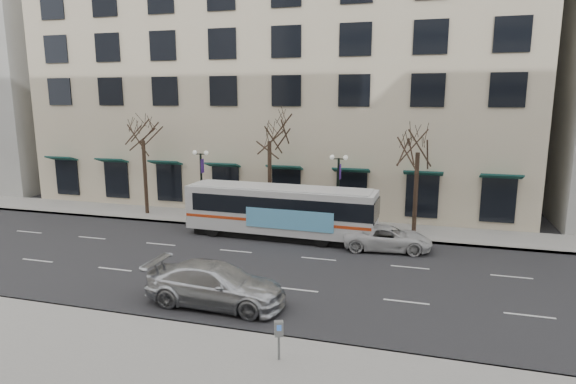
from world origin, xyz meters
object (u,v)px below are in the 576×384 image
(tree_far_left, at_px, (142,128))
(city_bus, at_px, (281,210))
(silver_car, at_px, (216,284))
(tree_far_mid, at_px, (269,127))
(white_pickup, at_px, (388,238))
(lamp_post_right, at_px, (338,189))
(lamp_post_left, at_px, (202,182))
(tree_far_right, at_px, (419,137))
(pay_station, at_px, (279,332))

(tree_far_left, relative_size, city_bus, 0.67)
(tree_far_left, relative_size, silver_car, 1.34)
(tree_far_mid, xyz_separation_m, white_pickup, (8.57, -3.71, -6.19))
(tree_far_mid, xyz_separation_m, lamp_post_right, (5.01, -0.60, -3.96))
(lamp_post_left, relative_size, silver_car, 0.83)
(lamp_post_left, height_order, lamp_post_right, same)
(tree_far_right, bearing_deg, pay_station, -102.79)
(lamp_post_left, bearing_deg, tree_far_left, 173.17)
(tree_far_mid, relative_size, tree_far_right, 1.06)
(lamp_post_left, bearing_deg, lamp_post_right, 0.00)
(tree_far_right, height_order, white_pickup, tree_far_right)
(lamp_post_right, distance_m, pay_station, 17.00)
(lamp_post_right, bearing_deg, silver_car, -103.17)
(tree_far_left, bearing_deg, lamp_post_right, -2.29)
(city_bus, bearing_deg, lamp_post_right, 38.62)
(white_pickup, height_order, pay_station, pay_station)
(silver_car, relative_size, white_pickup, 1.21)
(lamp_post_left, distance_m, city_bus, 7.26)
(tree_far_right, distance_m, city_bus, 9.90)
(tree_far_left, xyz_separation_m, city_bus, (11.77, -3.01, -4.88))
(white_pickup, bearing_deg, pay_station, 163.97)
(tree_far_right, distance_m, pay_station, 18.68)
(tree_far_left, xyz_separation_m, tree_far_mid, (10.00, 0.00, 0.21))
(lamp_post_left, bearing_deg, city_bus, -19.60)
(lamp_post_left, height_order, city_bus, lamp_post_left)
(silver_car, bearing_deg, lamp_post_right, -12.34)
(white_pickup, bearing_deg, tree_far_mid, 61.01)
(city_bus, bearing_deg, pay_station, -71.56)
(lamp_post_left, xyz_separation_m, city_bus, (6.76, -2.41, -1.12))
(lamp_post_left, distance_m, silver_car, 14.88)
(tree_far_right, height_order, lamp_post_left, tree_far_right)
(tree_far_mid, xyz_separation_m, city_bus, (1.77, -3.01, -5.08))
(city_bus, distance_m, white_pickup, 6.93)
(tree_far_mid, bearing_deg, silver_car, -81.78)
(tree_far_right, height_order, silver_car, tree_far_right)
(tree_far_right, bearing_deg, tree_far_left, 180.00)
(tree_far_mid, distance_m, lamp_post_right, 6.41)
(lamp_post_right, bearing_deg, pay_station, -86.52)
(lamp_post_left, height_order, silver_car, lamp_post_left)
(city_bus, height_order, pay_station, city_bus)
(tree_far_mid, height_order, silver_car, tree_far_mid)
(tree_far_mid, height_order, white_pickup, tree_far_mid)
(tree_far_mid, relative_size, lamp_post_right, 1.64)
(lamp_post_left, xyz_separation_m, silver_car, (6.96, -13.00, -2.04))
(lamp_post_left, height_order, white_pickup, lamp_post_left)
(tree_far_left, bearing_deg, lamp_post_left, -6.83)
(pay_station, bearing_deg, white_pickup, 57.50)
(tree_far_left, xyz_separation_m, lamp_post_right, (15.01, -0.60, -3.75))
(tree_far_right, relative_size, silver_car, 1.29)
(lamp_post_left, distance_m, pay_station, 20.24)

